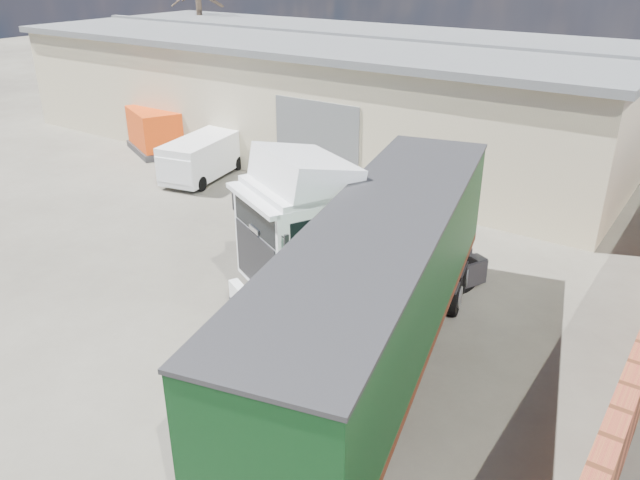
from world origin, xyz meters
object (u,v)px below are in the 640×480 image
Objects in this scene: tractor_unit at (328,243)px; panel_van at (201,158)px; orange_skip at (155,133)px; box_trailer at (382,280)px.

tractor_unit is 12.03m from panel_van.
box_trailer is at bearing -2.79° from orange_skip.
panel_van is (-10.47, 5.85, -1.02)m from tractor_unit.
box_trailer reaches higher than panel_van.
box_trailer is at bearing -41.62° from panel_van.
orange_skip is at bearing 179.50° from tractor_unit.
tractor_unit is at bearing -1.45° from orange_skip.
tractor_unit is 1.56× the size of panel_van.
tractor_unit reaches higher than box_trailer.
tractor_unit reaches higher than orange_skip.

